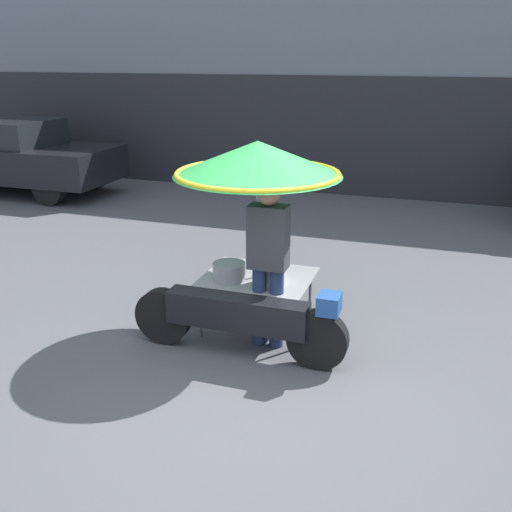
# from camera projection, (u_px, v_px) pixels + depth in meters

# --- Properties ---
(ground_plane) EXTENTS (36.00, 36.00, 0.00)m
(ground_plane) POSITION_uv_depth(u_px,v_px,m) (259.00, 382.00, 5.16)
(ground_plane) COLOR #56565B
(shopfront_building) EXTENTS (28.00, 2.06, 4.08)m
(shopfront_building) POSITION_uv_depth(u_px,v_px,m) (384.00, 93.00, 12.12)
(shopfront_building) COLOR gray
(shopfront_building) RESTS_ON ground
(vendor_motorcycle_cart) EXTENTS (2.18, 1.69, 2.01)m
(vendor_motorcycle_cart) POSITION_uv_depth(u_px,v_px,m) (255.00, 193.00, 5.63)
(vendor_motorcycle_cart) COLOR black
(vendor_motorcycle_cart) RESTS_ON ground
(vendor_person) EXTENTS (0.38, 0.23, 1.69)m
(vendor_person) POSITION_uv_depth(u_px,v_px,m) (268.00, 256.00, 5.52)
(vendor_person) COLOR navy
(vendor_person) RESTS_ON ground
(parked_car) EXTENTS (4.40, 1.77, 1.52)m
(parked_car) POSITION_uv_depth(u_px,v_px,m) (13.00, 155.00, 12.05)
(parked_car) COLOR black
(parked_car) RESTS_ON ground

